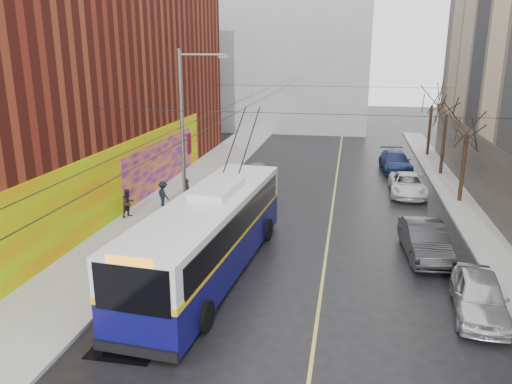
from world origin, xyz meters
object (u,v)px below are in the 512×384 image
tree_far (433,96)px  parked_car_d (395,161)px  tree_near (469,121)px  parked_car_a (480,295)px  following_car (257,174)px  pedestrian_a (187,192)px  parked_car_b (425,240)px  pedestrian_b (128,203)px  pedestrian_c (163,194)px  parked_car_c (408,184)px  tree_mid (448,103)px  trolleybus (210,234)px  streetlight_pole (185,131)px

tree_far → parked_car_d: tree_far is taller
tree_near → parked_car_a: size_ratio=1.51×
following_car → pedestrian_a: 6.73m
parked_car_b → pedestrian_b: pedestrian_b is taller
tree_near → parked_car_d: size_ratio=1.25×
tree_near → pedestrian_b: bearing=-160.3°
tree_near → pedestrian_a: size_ratio=3.84×
pedestrian_c → parked_car_b: bearing=-157.8°
parked_car_b → parked_car_c: (0.29, 10.12, -0.11)m
parked_car_a → parked_car_b: (-1.20, 4.97, 0.05)m
tree_mid → parked_car_c: 7.89m
trolleybus → parked_car_d: 21.95m
trolleybus → following_car: bearing=97.3°
pedestrian_a → streetlight_pole: bearing=179.9°
parked_car_c → parked_car_d: parked_car_d is taller
tree_near → pedestrian_c: (-17.13, -4.48, -4.07)m
trolleybus → parked_car_c: size_ratio=2.75×
tree_near → tree_mid: size_ratio=0.96×
trolleybus → pedestrian_b: size_ratio=8.47×
parked_car_a → pedestrian_b: (-16.34, 7.25, 0.20)m
pedestrian_a → tree_near: bearing=-94.6°
tree_mid → tree_far: 7.00m
tree_mid → pedestrian_a: (-15.78, -11.15, -4.27)m
parked_car_a → parked_car_d: parked_car_d is taller
tree_near → pedestrian_c: bearing=-165.3°
streetlight_pole → following_car: (2.31, 7.89, -4.12)m
tree_far → pedestrian_b: bearing=-131.7°
tree_mid → following_car: 14.53m
parked_car_b → parked_car_d: bearing=85.6°
parked_car_a → following_car: bearing=130.3°
parked_car_a → parked_car_c: parked_car_a is taller
tree_mid → pedestrian_c: bearing=-146.2°
parked_car_b → following_car: size_ratio=1.10×
tree_mid → parked_car_b: 16.77m
parked_car_a → parked_car_b: size_ratio=0.91×
parked_car_d → pedestrian_a: size_ratio=3.06×
pedestrian_a → pedestrian_b: (-2.56, -2.41, -0.06)m
parked_car_c → pedestrian_a: bearing=-155.6°
tree_near → pedestrian_a: 16.80m
tree_near → pedestrian_b: size_ratio=4.12×
parked_car_c → following_car: following_car is taller
parked_car_c → parked_car_d: size_ratio=0.94×
parked_car_b → streetlight_pole: bearing=162.2°
tree_near → trolleybus: (-12.13, -12.26, -3.26)m
pedestrian_a → parked_car_a: bearing=-144.4°
trolleybus → pedestrian_a: size_ratio=7.89×
tree_mid → parked_car_b: tree_mid is taller
streetlight_pole → tree_near: streetlight_pole is taller
parked_car_a → streetlight_pole: bearing=154.9°
trolleybus → pedestrian_a: (-3.65, 8.11, -0.73)m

